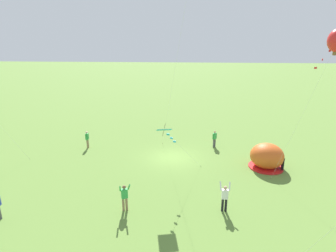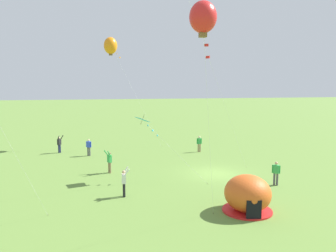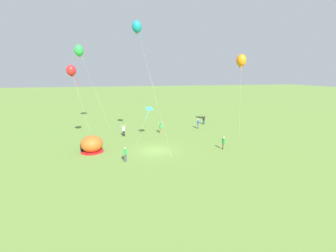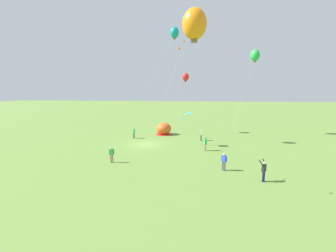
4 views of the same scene
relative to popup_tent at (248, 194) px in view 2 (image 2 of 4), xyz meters
name	(u,v)px [view 2 (image 2 of 4)]	position (x,y,z in m)	size (l,w,h in m)	color
ground_plane	(216,174)	(7.94, -1.27, -1.00)	(300.00, 300.00, 0.00)	olive
popup_tent	(248,194)	(0.00, 0.00, 0.00)	(2.81, 2.81, 2.10)	#D8591E
person_arms_raised	(124,181)	(4.11, 6.52, 0.00)	(0.68, 0.47, 1.89)	black
person_center_field	(59,144)	(19.57, 11.76, 0.00)	(0.72, 0.68, 1.89)	#1E2347
person_watching_sky	(89,146)	(17.31, 8.73, -0.03)	(0.40, 0.52, 1.72)	#4C4C51
person_strolling	(109,161)	(10.17, 7.09, 0.00)	(0.72, 0.64, 1.89)	#8C7251
person_near_tent	(199,143)	(16.60, -2.82, -0.03)	(0.26, 0.59, 1.72)	#8C7251
person_with_toddler	(276,172)	(4.00, -4.26, -0.03)	(0.43, 0.47, 1.72)	#4C4C51
kite_cyan	(145,122)	(7.93, 4.53, 3.38)	(3.20, 4.88, 4.94)	silver
kite_orange	(111,46)	(23.34, 5.94, 10.73)	(3.41, 6.30, 12.72)	silver
kite_red	(203,17)	(-2.24, 3.58, 9.07)	(2.97, 2.20, 10.78)	silver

